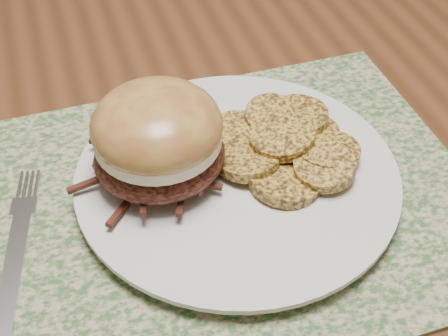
{
  "coord_description": "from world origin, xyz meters",
  "views": [
    {
      "loc": [
        -0.26,
        -0.39,
        1.14
      ],
      "look_at": [
        -0.15,
        -0.04,
        0.79
      ],
      "focal_mm": 50.0,
      "sensor_mm": 36.0,
      "label": 1
    }
  ],
  "objects_px": {
    "dinner_plate": "(237,178)",
    "pork_sandwich": "(158,138)",
    "fork": "(17,249)",
    "dining_table": "(350,192)"
  },
  "relations": [
    {
      "from": "dinner_plate",
      "to": "fork",
      "type": "distance_m",
      "value": 0.19
    },
    {
      "from": "fork",
      "to": "dining_table",
      "type": "bearing_deg",
      "value": 20.31
    },
    {
      "from": "dinner_plate",
      "to": "fork",
      "type": "height_order",
      "value": "dinner_plate"
    },
    {
      "from": "dinner_plate",
      "to": "fork",
      "type": "xyz_separation_m",
      "value": [
        -0.19,
        -0.02,
        -0.01
      ]
    },
    {
      "from": "dining_table",
      "to": "fork",
      "type": "distance_m",
      "value": 0.34
    },
    {
      "from": "dining_table",
      "to": "fork",
      "type": "height_order",
      "value": "fork"
    },
    {
      "from": "pork_sandwich",
      "to": "dining_table",
      "type": "bearing_deg",
      "value": -3.48
    },
    {
      "from": "dining_table",
      "to": "dinner_plate",
      "type": "distance_m",
      "value": 0.17
    },
    {
      "from": "dining_table",
      "to": "pork_sandwich",
      "type": "bearing_deg",
      "value": -176.09
    },
    {
      "from": "dinner_plate",
      "to": "pork_sandwich",
      "type": "height_order",
      "value": "pork_sandwich"
    }
  ]
}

